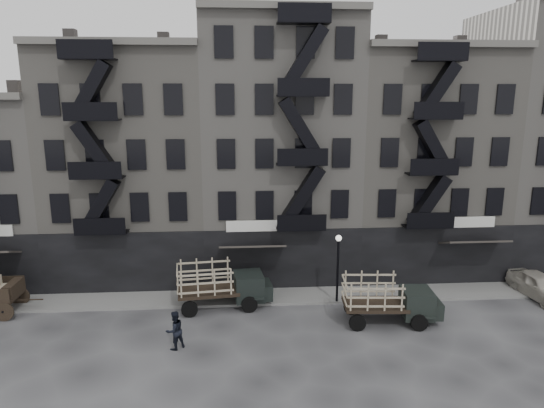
{
  "coord_description": "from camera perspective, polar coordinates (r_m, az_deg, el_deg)",
  "views": [
    {
      "loc": [
        -2.74,
        -24.16,
        12.33
      ],
      "look_at": [
        -0.81,
        4.0,
        5.89
      ],
      "focal_mm": 32.0,
      "sensor_mm": 36.0,
      "label": 1
    }
  ],
  "objects": [
    {
      "name": "ground",
      "position": [
        27.26,
        2.34,
        -14.04
      ],
      "size": [
        140.0,
        140.0,
        0.0
      ],
      "primitive_type": "plane",
      "color": "#38383A",
      "rests_on": "ground"
    },
    {
      "name": "sidewalk",
      "position": [
        30.6,
        1.57,
        -10.75
      ],
      "size": [
        55.0,
        2.5,
        0.15
      ],
      "primitive_type": "cube",
      "color": "slate",
      "rests_on": "ground"
    },
    {
      "name": "building_midwest",
      "position": [
        35.08,
        -15.88,
        4.46
      ],
      "size": [
        10.0,
        11.35,
        16.2
      ],
      "color": "gray",
      "rests_on": "ground"
    },
    {
      "name": "building_center",
      "position": [
        34.3,
        0.68,
        6.46
      ],
      "size": [
        10.0,
        11.35,
        18.2
      ],
      "color": "gray",
      "rests_on": "ground"
    },
    {
      "name": "building_mideast",
      "position": [
        36.61,
        16.54,
        4.75
      ],
      "size": [
        10.0,
        11.35,
        16.2
      ],
      "color": "gray",
      "rests_on": "ground"
    },
    {
      "name": "lamp_post",
      "position": [
        28.98,
        7.77,
        -6.49
      ],
      "size": [
        0.36,
        0.36,
        4.28
      ],
      "color": "black",
      "rests_on": "ground"
    },
    {
      "name": "stake_truck_west",
      "position": [
        28.88,
        -5.97,
        -9.11
      ],
      "size": [
        5.63,
        2.75,
        2.73
      ],
      "rotation": [
        0.0,
        0.0,
        0.11
      ],
      "color": "black",
      "rests_on": "ground"
    },
    {
      "name": "stake_truck_east",
      "position": [
        27.66,
        13.57,
        -10.56
      ],
      "size": [
        5.38,
        2.5,
        2.64
      ],
      "rotation": [
        0.0,
        0.0,
        -0.07
      ],
      "color": "black",
      "rests_on": "ground"
    },
    {
      "name": "car_east",
      "position": [
        34.46,
        28.98,
        -8.41
      ],
      "size": [
        2.33,
        4.75,
        1.56
      ],
      "primitive_type": "imported",
      "rotation": [
        0.0,
        0.0,
        0.11
      ],
      "color": "#B1AB9E",
      "rests_on": "ground"
    },
    {
      "name": "pedestrian_mid",
      "position": [
        25.04,
        -11.37,
        -14.36
      ],
      "size": [
        1.21,
        1.18,
        1.97
      ],
      "primitive_type": "imported",
      "rotation": [
        0.0,
        0.0,
        3.81
      ],
      "color": "black",
      "rests_on": "ground"
    }
  ]
}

